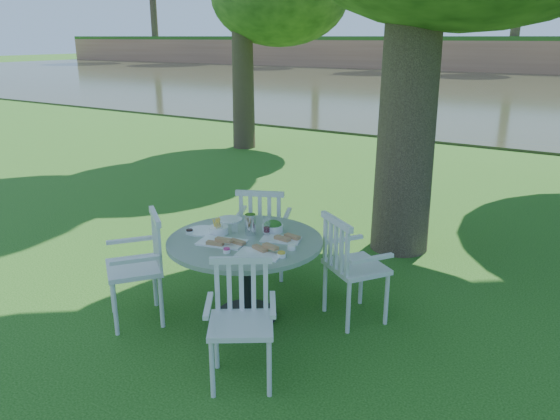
% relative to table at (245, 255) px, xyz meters
% --- Properties ---
extents(ground, '(140.00, 140.00, 0.00)m').
position_rel_table_xyz_m(ground, '(-0.06, 0.47, -0.62)').
color(ground, '#14420D').
rests_on(ground, ground).
extents(table, '(1.38, 1.38, 0.77)m').
position_rel_table_xyz_m(table, '(0.00, 0.00, 0.00)').
color(table, black).
rests_on(table, ground).
extents(chair_ne, '(0.68, 0.67, 0.99)m').
position_rel_table_xyz_m(chair_ne, '(0.80, 0.44, -0.04)').
color(chair_ne, silver).
rests_on(chair_ne, ground).
extents(chair_nw, '(0.65, 0.63, 0.99)m').
position_rel_table_xyz_m(chair_nw, '(-0.37, 0.82, -0.04)').
color(chair_nw, silver).
rests_on(chair_nw, ground).
extents(chair_sw, '(0.69, 0.68, 0.99)m').
position_rel_table_xyz_m(chair_sw, '(-0.75, -0.50, -0.03)').
color(chair_sw, silver).
rests_on(chair_sw, ground).
extents(chair_se, '(0.63, 0.62, 0.92)m').
position_rel_table_xyz_m(chair_se, '(0.50, -0.75, -0.08)').
color(chair_se, silver).
rests_on(chair_se, ground).
extents(tableware, '(1.13, 0.85, 0.19)m').
position_rel_table_xyz_m(tableware, '(-0.06, 0.06, 0.18)').
color(tableware, white).
rests_on(tableware, table).
extents(river, '(100.00, 28.00, 0.12)m').
position_rel_table_xyz_m(river, '(-0.06, 23.47, -0.62)').
color(river, '#2F331E').
rests_on(river, ground).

